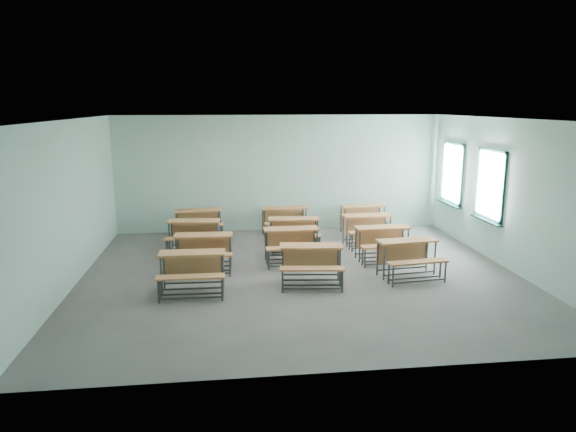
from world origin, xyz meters
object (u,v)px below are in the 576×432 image
object	(u,v)px
desk_unit_r0c0	(192,267)
desk_unit_r0c1	(311,259)
desk_unit_r1c1	(292,240)
desk_unit_r2c1	(294,229)
desk_unit_r0c2	(409,253)
desk_unit_r3c0	(199,220)
desk_unit_r1c2	(383,239)
desk_unit_r2c0	(193,232)
desk_unit_r3c1	(285,217)
desk_unit_r2c2	(368,225)
desk_unit_r1c0	(204,247)
desk_unit_r3c2	(364,215)

from	to	relation	value
desk_unit_r0c0	desk_unit_r0c1	bearing A→B (deg)	6.37
desk_unit_r1c1	desk_unit_r2c1	bearing A→B (deg)	78.46
desk_unit_r0c0	desk_unit_r1c1	distance (m)	2.67
desk_unit_r1c1	desk_unit_r0c2	bearing A→B (deg)	-30.81
desk_unit_r2c1	desk_unit_r3c0	world-z (taller)	same
desk_unit_r1c1	desk_unit_r1c2	xyz separation A→B (m)	(2.07, -0.11, 0.00)
desk_unit_r0c0	desk_unit_r1c1	bearing A→B (deg)	39.63
desk_unit_r2c0	desk_unit_r3c1	xyz separation A→B (m)	(2.35, 1.32, 0.00)
desk_unit_r0c0	desk_unit_r2c2	size ratio (longest dim) A/B	0.97
desk_unit_r3c0	desk_unit_r2c0	bearing A→B (deg)	-100.12
desk_unit_r0c2	desk_unit_r1c0	world-z (taller)	same
desk_unit_r0c2	desk_unit_r1c1	xyz separation A→B (m)	(-2.25, 1.29, 0.00)
desk_unit_r0c1	desk_unit_r3c2	xyz separation A→B (m)	(2.11, 3.85, 0.00)
desk_unit_r1c0	desk_unit_r2c2	world-z (taller)	same
desk_unit_r2c2	desk_unit_r3c1	distance (m)	2.30
desk_unit_r0c1	desk_unit_r1c2	xyz separation A→B (m)	(1.88, 1.34, 0.00)
desk_unit_r1c1	desk_unit_r3c0	size ratio (longest dim) A/B	0.94
desk_unit_r1c0	desk_unit_r1c1	world-z (taller)	same
desk_unit_r1c0	desk_unit_r0c1	bearing A→B (deg)	-26.03
desk_unit_r1c1	desk_unit_r2c1	distance (m)	1.03
desk_unit_r0c1	desk_unit_r3c1	world-z (taller)	same
desk_unit_r1c0	desk_unit_r3c1	bearing A→B (deg)	54.54
desk_unit_r0c1	desk_unit_r0c0	bearing A→B (deg)	-168.53
desk_unit_r0c1	desk_unit_r0c2	size ratio (longest dim) A/B	0.99
desk_unit_r1c2	desk_unit_r2c0	bearing A→B (deg)	163.26
desk_unit_r0c0	desk_unit_r1c2	size ratio (longest dim) A/B	1.00
desk_unit_r0c0	desk_unit_r3c1	world-z (taller)	same
desk_unit_r2c1	desk_unit_r3c1	bearing A→B (deg)	95.48
desk_unit_r0c1	desk_unit_r1c0	bearing A→B (deg)	158.60
desk_unit_r0c0	desk_unit_r0c1	size ratio (longest dim) A/B	0.95
desk_unit_r1c1	desk_unit_r1c2	world-z (taller)	same
desk_unit_r2c0	desk_unit_r3c1	bearing A→B (deg)	33.79
desk_unit_r0c2	desk_unit_r2c1	world-z (taller)	same
desk_unit_r0c0	desk_unit_r3c2	distance (m)	5.98
desk_unit_r2c0	desk_unit_r3c2	xyz separation A→B (m)	(4.53, 1.33, 0.00)
desk_unit_r3c0	desk_unit_r3c2	size ratio (longest dim) A/B	1.02
desk_unit_r1c0	desk_unit_r2c2	bearing A→B (deg)	22.32
desk_unit_r2c0	desk_unit_r3c1	size ratio (longest dim) A/B	1.00
desk_unit_r0c0	desk_unit_r1c1	xyz separation A→B (m)	(2.10, 1.66, 0.00)
desk_unit_r1c2	desk_unit_r2c2	xyz separation A→B (m)	(0.01, 1.29, 0.00)
desk_unit_r0c0	desk_unit_r0c2	xyz separation A→B (m)	(4.34, 0.37, 0.00)
desk_unit_r1c1	desk_unit_r2c2	bearing A→B (deg)	28.53
desk_unit_r3c2	desk_unit_r2c0	bearing A→B (deg)	-169.10
desk_unit_r1c0	desk_unit_r1c1	size ratio (longest dim) A/B	1.01
desk_unit_r3c2	desk_unit_r0c1	bearing A→B (deg)	-124.18
desk_unit_r3c2	desk_unit_r0c0	bearing A→B (deg)	-142.83
desk_unit_r0c1	desk_unit_r3c0	size ratio (longest dim) A/B	0.99
desk_unit_r0c1	desk_unit_r3c1	distance (m)	3.84
desk_unit_r0c1	desk_unit_r3c0	xyz separation A→B (m)	(-2.37, 3.81, 0.00)
desk_unit_r2c0	desk_unit_r2c1	bearing A→B (deg)	3.29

